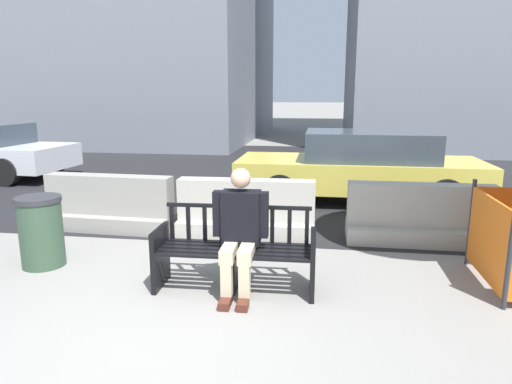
{
  "coord_description": "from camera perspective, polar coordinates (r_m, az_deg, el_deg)",
  "views": [
    {
      "loc": [
        1.41,
        -3.25,
        2.07
      ],
      "look_at": [
        0.5,
        2.74,
        0.75
      ],
      "focal_mm": 32.0,
      "sensor_mm": 36.0,
      "label": 1
    }
  ],
  "objects": [
    {
      "name": "jersey_barrier_right",
      "position": [
        6.8,
        19.75,
        -3.19
      ],
      "size": [
        2.0,
        0.69,
        0.84
      ],
      "color": "#ADA89E",
      "rests_on": "ground"
    },
    {
      "name": "street_asphalt",
      "position": [
        12.21,
        1.86,
        2.55
      ],
      "size": [
        120.0,
        12.0,
        0.01
      ],
      "primitive_type": "cube",
      "color": "black",
      "rests_on": "ground"
    },
    {
      "name": "ground_plane",
      "position": [
        4.1,
        -13.48,
        -18.4
      ],
      "size": [
        200.0,
        200.0,
        0.0
      ],
      "primitive_type": "plane",
      "color": "gray"
    },
    {
      "name": "seated_person",
      "position": [
        4.74,
        -2.04,
        -4.63
      ],
      "size": [
        0.58,
        0.73,
        1.31
      ],
      "color": "black",
      "rests_on": "ground"
    },
    {
      "name": "trash_bin",
      "position": [
        6.1,
        -25.26,
        -4.47
      ],
      "size": [
        0.53,
        0.53,
        0.86
      ],
      "color": "#334C38",
      "rests_on": "ground"
    },
    {
      "name": "jersey_barrier_left",
      "position": [
        7.41,
        -17.77,
        -1.8
      ],
      "size": [
        2.03,
        0.77,
        0.84
      ],
      "color": "gray",
      "rests_on": "ground"
    },
    {
      "name": "jersey_barrier_centre",
      "position": [
        6.72,
        -1.23,
        -2.63
      ],
      "size": [
        2.02,
        0.75,
        0.84
      ],
      "color": "#ADA89E",
      "rests_on": "ground"
    },
    {
      "name": "car_taxi_near",
      "position": [
        9.0,
        13.03,
        3.13
      ],
      "size": [
        4.61,
        1.85,
        1.36
      ],
      "color": "#DBC64C",
      "rests_on": "ground"
    },
    {
      "name": "street_bench",
      "position": [
        4.9,
        -2.61,
        -7.69
      ],
      "size": [
        1.7,
        0.57,
        0.88
      ],
      "color": "black",
      "rests_on": "ground"
    }
  ]
}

